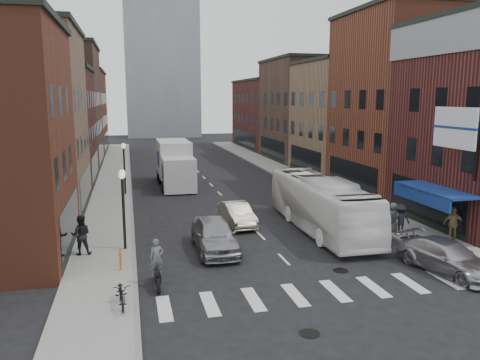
# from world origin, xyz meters

# --- Properties ---
(ground) EXTENTS (160.00, 160.00, 0.00)m
(ground) POSITION_xyz_m (0.00, 0.00, 0.00)
(ground) COLOR black
(ground) RESTS_ON ground
(sidewalk_left) EXTENTS (3.00, 74.00, 0.15)m
(sidewalk_left) POSITION_xyz_m (-8.50, 22.00, 0.07)
(sidewalk_left) COLOR gray
(sidewalk_left) RESTS_ON ground
(sidewalk_right) EXTENTS (3.00, 74.00, 0.15)m
(sidewalk_right) POSITION_xyz_m (8.50, 22.00, 0.07)
(sidewalk_right) COLOR gray
(sidewalk_right) RESTS_ON ground
(curb_left) EXTENTS (0.20, 74.00, 0.16)m
(curb_left) POSITION_xyz_m (-7.00, 22.00, 0.00)
(curb_left) COLOR gray
(curb_left) RESTS_ON ground
(curb_right) EXTENTS (0.20, 74.00, 0.16)m
(curb_right) POSITION_xyz_m (7.00, 22.00, 0.00)
(curb_right) COLOR gray
(curb_right) RESTS_ON ground
(crosswalk_stripes) EXTENTS (12.00, 2.20, 0.01)m
(crosswalk_stripes) POSITION_xyz_m (0.00, -3.00, 0.00)
(crosswalk_stripes) COLOR silver
(crosswalk_stripes) RESTS_ON ground
(bldg_left_mid_a) EXTENTS (10.30, 10.20, 12.30)m
(bldg_left_mid_a) POSITION_xyz_m (-14.99, 14.00, 6.15)
(bldg_left_mid_a) COLOR #926D50
(bldg_left_mid_a) RESTS_ON ground
(bldg_left_mid_b) EXTENTS (10.30, 10.20, 10.30)m
(bldg_left_mid_b) POSITION_xyz_m (-14.99, 24.00, 5.15)
(bldg_left_mid_b) COLOR #4A1B1A
(bldg_left_mid_b) RESTS_ON ground
(bldg_left_far_a) EXTENTS (10.30, 12.20, 13.30)m
(bldg_left_far_a) POSITION_xyz_m (-14.99, 35.00, 6.65)
(bldg_left_far_a) COLOR #493024
(bldg_left_far_a) RESTS_ON ground
(bldg_left_far_b) EXTENTS (10.30, 16.20, 11.30)m
(bldg_left_far_b) POSITION_xyz_m (-14.99, 49.00, 5.65)
(bldg_left_far_b) COLOR brown
(bldg_left_far_b) RESTS_ON ground
(bldg_right_mid_a) EXTENTS (10.30, 10.20, 14.30)m
(bldg_right_mid_a) POSITION_xyz_m (15.00, 14.00, 7.15)
(bldg_right_mid_a) COLOR brown
(bldg_right_mid_a) RESTS_ON ground
(bldg_right_mid_b) EXTENTS (10.30, 10.20, 11.30)m
(bldg_right_mid_b) POSITION_xyz_m (14.99, 24.00, 5.65)
(bldg_right_mid_b) COLOR #926D50
(bldg_right_mid_b) RESTS_ON ground
(bldg_right_far_a) EXTENTS (10.30, 12.20, 12.30)m
(bldg_right_far_a) POSITION_xyz_m (14.99, 35.00, 6.15)
(bldg_right_far_a) COLOR #493024
(bldg_right_far_a) RESTS_ON ground
(bldg_right_far_b) EXTENTS (10.30, 16.20, 10.30)m
(bldg_right_far_b) POSITION_xyz_m (14.99, 49.00, 5.15)
(bldg_right_far_b) COLOR #4A1B1A
(bldg_right_far_b) RESTS_ON ground
(awning_blue) EXTENTS (1.80, 5.00, 0.78)m
(awning_blue) POSITION_xyz_m (8.93, 2.50, 2.63)
(awning_blue) COLOR navy
(awning_blue) RESTS_ON ground
(billboard_sign) EXTENTS (1.52, 3.00, 3.70)m
(billboard_sign) POSITION_xyz_m (8.59, 0.50, 6.13)
(billboard_sign) COLOR black
(billboard_sign) RESTS_ON ground
(distant_tower) EXTENTS (14.00, 14.00, 50.00)m
(distant_tower) POSITION_xyz_m (0.00, 78.00, 25.00)
(distant_tower) COLOR #9399A0
(distant_tower) RESTS_ON ground
(streetlamp_near) EXTENTS (0.32, 1.22, 4.11)m
(streetlamp_near) POSITION_xyz_m (-7.40, 4.00, 2.91)
(streetlamp_near) COLOR black
(streetlamp_near) RESTS_ON ground
(streetlamp_far) EXTENTS (0.32, 1.22, 4.11)m
(streetlamp_far) POSITION_xyz_m (-7.40, 18.00, 2.91)
(streetlamp_far) COLOR black
(streetlamp_far) RESTS_ON ground
(bike_rack) EXTENTS (0.08, 0.68, 0.80)m
(bike_rack) POSITION_xyz_m (-7.60, 1.30, 0.55)
(bike_rack) COLOR #D8590C
(bike_rack) RESTS_ON sidewalk_left
(box_truck) EXTENTS (2.80, 8.85, 3.86)m
(box_truck) POSITION_xyz_m (-3.12, 21.30, 1.90)
(box_truck) COLOR silver
(box_truck) RESTS_ON ground
(motorcycle_rider) EXTENTS (0.57, 2.01, 2.04)m
(motorcycle_rider) POSITION_xyz_m (-6.11, -0.94, 0.96)
(motorcycle_rider) COLOR black
(motorcycle_rider) RESTS_ON ground
(transit_bus) EXTENTS (2.78, 11.23, 3.12)m
(transit_bus) POSITION_xyz_m (3.70, 5.33, 1.56)
(transit_bus) COLOR white
(transit_bus) RESTS_ON ground
(sedan_left_near) EXTENTS (2.05, 5.01, 1.70)m
(sedan_left_near) POSITION_xyz_m (-3.00, 3.00, 0.85)
(sedan_left_near) COLOR #A2A2A6
(sedan_left_near) RESTS_ON ground
(sedan_left_far) EXTENTS (1.70, 4.22, 1.36)m
(sedan_left_far) POSITION_xyz_m (-0.80, 7.47, 0.68)
(sedan_left_far) COLOR beige
(sedan_left_far) RESTS_ON ground
(curb_car) EXTENTS (2.96, 5.12, 1.39)m
(curb_car) POSITION_xyz_m (6.50, -2.24, 0.70)
(curb_car) COLOR #A7A7AB
(curb_car) RESTS_ON ground
(parked_bicycle) EXTENTS (0.76, 1.84, 0.94)m
(parked_bicycle) POSITION_xyz_m (-7.50, -2.71, 0.62)
(parked_bicycle) COLOR black
(parked_bicycle) RESTS_ON sidewalk_left
(ped_left_solo) EXTENTS (0.95, 0.56, 1.95)m
(ped_left_solo) POSITION_xyz_m (-9.44, 3.61, 1.12)
(ped_left_solo) COLOR black
(ped_left_solo) RESTS_ON sidewalk_left
(ped_right_a) EXTENTS (1.16, 0.67, 1.71)m
(ped_right_a) POSITION_xyz_m (7.44, 2.95, 1.01)
(ped_right_a) COLOR black
(ped_right_a) RESTS_ON sidewalk_right
(ped_right_b) EXTENTS (1.18, 0.85, 1.81)m
(ped_right_b) POSITION_xyz_m (9.60, 1.40, 1.06)
(ped_right_b) COLOR olive
(ped_right_b) RESTS_ON sidewalk_right
(ped_right_c) EXTENTS (0.97, 0.89, 1.66)m
(ped_right_c) POSITION_xyz_m (7.40, 3.62, 0.98)
(ped_right_c) COLOR #55595C
(ped_right_c) RESTS_ON sidewalk_right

